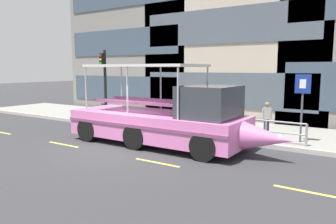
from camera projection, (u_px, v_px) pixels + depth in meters
ground_plane at (123, 147)px, 13.12m from camera, size 120.00×120.00×0.00m
sidewalk at (191, 125)px, 17.73m from camera, size 32.00×4.80×0.18m
curb_edge at (166, 133)px, 15.68m from camera, size 32.00×0.18×0.18m
lane_centreline at (105, 153)px, 12.29m from camera, size 25.80×0.12×0.01m
curb_guardrail at (184, 119)px, 15.42m from camera, size 11.00×0.09×0.90m
traffic_light_pole at (104, 78)px, 18.60m from camera, size 0.24×0.46×4.02m
parking_sign at (302, 96)px, 13.00m from camera, size 0.60×0.12×2.75m
leaned_bicycle at (106, 114)px, 18.82m from camera, size 1.74×0.46×0.96m
duck_tour_boat at (168, 120)px, 13.23m from camera, size 9.43×2.68×3.32m
pedestrian_near_bow at (267, 116)px, 14.39m from camera, size 0.36×0.30×1.51m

